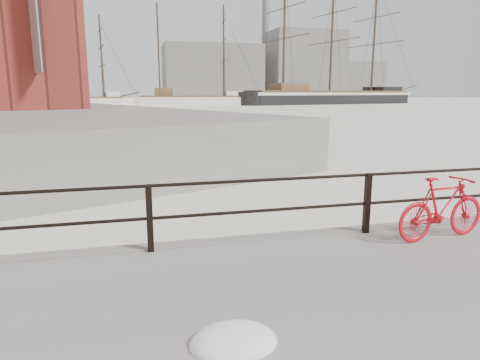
{
  "coord_description": "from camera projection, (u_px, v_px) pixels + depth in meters",
  "views": [
    {
      "loc": [
        -7.19,
        -6.22,
        2.64
      ],
      "look_at": [
        -5.23,
        1.5,
        1.0
      ],
      "focal_mm": 32.0,
      "sensor_mm": 36.0,
      "label": 1
    }
  ],
  "objects": [
    {
      "name": "bicycle",
      "position": [
        442.0,
        208.0,
        6.7
      ],
      "size": [
        1.7,
        0.46,
        1.02
      ],
      "primitive_type": "imported",
      "rotation": [
        0.0,
        0.0,
        0.12
      ],
      "color": "red",
      "rests_on": "promenade"
    },
    {
      "name": "barque_black",
      "position": [
        329.0,
        104.0,
        98.52
      ],
      "size": [
        58.4,
        30.39,
        31.83
      ],
      "primitive_type": null,
      "rotation": [
        0.0,
        0.0,
        0.23
      ],
      "color": "black",
      "rests_on": "ground"
    },
    {
      "name": "schooner_mid",
      "position": [
        193.0,
        106.0,
        86.87
      ],
      "size": [
        29.36,
        14.62,
        20.45
      ],
      "primitive_type": null,
      "rotation": [
        0.0,
        0.0,
        -0.09
      ],
      "color": "white",
      "rests_on": "ground"
    },
    {
      "name": "schooner_left",
      "position": [
        76.0,
        107.0,
        77.27
      ],
      "size": [
        23.46,
        13.58,
        17.01
      ],
      "primitive_type": null,
      "rotation": [
        0.0,
        0.0,
        0.17
      ],
      "color": "silver",
      "rests_on": "ground"
    },
    {
      "name": "industrial_west",
      "position": [
        212.0,
        73.0,
        144.1
      ],
      "size": [
        32.0,
        18.0,
        18.0
      ],
      "primitive_type": "cube",
      "color": "gray",
      "rests_on": "ground"
    },
    {
      "name": "industrial_mid",
      "position": [
        303.0,
        66.0,
        156.65
      ],
      "size": [
        26.0,
        20.0,
        24.0
      ],
      "primitive_type": "cube",
      "color": "gray",
      "rests_on": "ground"
    },
    {
      "name": "industrial_east",
      "position": [
        353.0,
        81.0,
        167.93
      ],
      "size": [
        20.0,
        16.0,
        14.0
      ],
      "primitive_type": "cube",
      "color": "gray",
      "rests_on": "ground"
    },
    {
      "name": "smokestack",
      "position": [
        266.0,
        38.0,
        156.26
      ],
      "size": [
        2.8,
        2.8,
        44.0
      ],
      "primitive_type": "cylinder",
      "color": "gray",
      "rests_on": "ground"
    }
  ]
}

